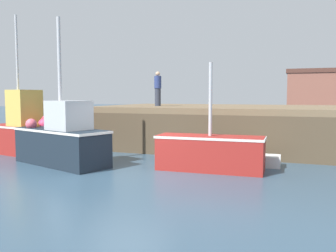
# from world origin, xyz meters

# --- Properties ---
(ground) EXTENTS (120.00, 160.00, 0.10)m
(ground) POSITION_xyz_m (0.00, 0.00, -0.05)
(ground) COLOR #334C60
(pier) EXTENTS (11.29, 7.15, 1.93)m
(pier) POSITION_xyz_m (1.44, 6.67, 1.60)
(pier) COLOR brown
(pier) RESTS_ON ground
(fishing_boat_near_left) EXTENTS (3.34, 1.88, 5.71)m
(fishing_boat_near_left) POSITION_xyz_m (-5.91, 1.95, 0.97)
(fishing_boat_near_left) COLOR maroon
(fishing_boat_near_left) RESTS_ON ground
(fishing_boat_near_right) EXTENTS (4.12, 2.60, 5.13)m
(fishing_boat_near_right) POSITION_xyz_m (-2.89, 0.62, 0.89)
(fishing_boat_near_right) COLOR #19232D
(fishing_boat_near_right) RESTS_ON ground
(fishing_boat_mid) EXTENTS (3.53, 1.22, 3.49)m
(fishing_boat_mid) POSITION_xyz_m (2.27, 1.43, 0.62)
(fishing_boat_mid) COLOR maroon
(fishing_boat_mid) RESTS_ON ground
(rowboat) EXTENTS (1.91, 0.85, 0.43)m
(rowboat) POSITION_xyz_m (3.46, 2.75, 0.20)
(rowboat) COLOR white
(rowboat) RESTS_ON ground
(dockworker) EXTENTS (0.34, 0.34, 1.66)m
(dockworker) POSITION_xyz_m (-1.57, 6.39, 2.77)
(dockworker) COLOR #2D3342
(dockworker) RESTS_ON pier
(warehouse) EXTENTS (8.68, 5.61, 5.64)m
(warehouse) POSITION_xyz_m (7.30, 38.87, 2.84)
(warehouse) COLOR brown
(warehouse) RESTS_ON ground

